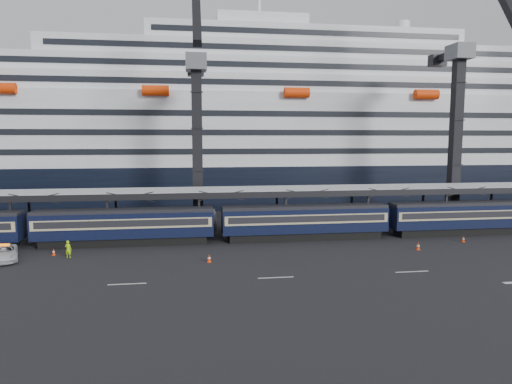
# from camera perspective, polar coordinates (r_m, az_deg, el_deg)

# --- Properties ---
(ground) EXTENTS (260.00, 260.00, 0.00)m
(ground) POSITION_cam_1_polar(r_m,az_deg,el_deg) (46.63, 18.88, -7.93)
(ground) COLOR black
(ground) RESTS_ON ground
(train) EXTENTS (133.05, 3.00, 4.05)m
(train) POSITION_cam_1_polar(r_m,az_deg,el_deg) (53.48, 9.63, -3.41)
(train) COLOR black
(train) RESTS_ON ground
(canopy) EXTENTS (130.00, 6.25, 5.53)m
(canopy) POSITION_cam_1_polar(r_m,az_deg,el_deg) (58.33, 12.85, 0.37)
(canopy) COLOR #A0A3A8
(canopy) RESTS_ON ground
(cruise_ship) EXTENTS (214.09, 28.84, 34.00)m
(cruise_ship) POSITION_cam_1_polar(r_m,az_deg,el_deg) (88.36, 4.83, 7.18)
(cruise_ship) COLOR black
(cruise_ship) RESTS_ON ground
(crane_dark_near) EXTENTS (4.50, 17.75, 35.08)m
(crane_dark_near) POSITION_cam_1_polar(r_m,az_deg,el_deg) (58.74, -7.37, 7.05)
(crane_dark_near) COLOR #52565B
(crane_dark_near) RESTS_ON ground
(crane_dark_mid) EXTENTS (4.50, 18.24, 39.64)m
(crane_dark_mid) POSITION_cam_1_polar(r_m,az_deg,el_deg) (67.96, 23.93, 7.68)
(crane_dark_mid) COLOR #52565B
(crane_dark_mid) RESTS_ON ground
(pickup_truck) EXTENTS (3.97, 5.69, 1.44)m
(pickup_truck) POSITION_cam_1_polar(r_m,az_deg,el_deg) (49.57, -29.04, -6.70)
(pickup_truck) COLOR silver
(pickup_truck) RESTS_ON ground
(worker) EXTENTS (0.70, 0.55, 1.70)m
(worker) POSITION_cam_1_polar(r_m,az_deg,el_deg) (48.00, -22.42, -6.62)
(worker) COLOR #B0EC0C
(worker) RESTS_ON ground
(traffic_cone_a) EXTENTS (0.34, 0.34, 0.67)m
(traffic_cone_a) POSITION_cam_1_polar(r_m,az_deg,el_deg) (49.70, -23.97, -6.86)
(traffic_cone_a) COLOR #EC3607
(traffic_cone_a) RESTS_ON ground
(traffic_cone_c) EXTENTS (0.39, 0.39, 0.78)m
(traffic_cone_c) POSITION_cam_1_polar(r_m,az_deg,el_deg) (43.18, -5.88, -8.23)
(traffic_cone_c) COLOR #EC3607
(traffic_cone_c) RESTS_ON ground
(traffic_cone_d) EXTENTS (0.34, 0.34, 0.68)m
(traffic_cone_d) POSITION_cam_1_polar(r_m,az_deg,el_deg) (56.18, 24.49, -5.37)
(traffic_cone_d) COLOR #EC3607
(traffic_cone_d) RESTS_ON ground
(traffic_cone_e) EXTENTS (0.41, 0.41, 0.81)m
(traffic_cone_e) POSITION_cam_1_polar(r_m,az_deg,el_deg) (50.52, 19.61, -6.38)
(traffic_cone_e) COLOR #EC3607
(traffic_cone_e) RESTS_ON ground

